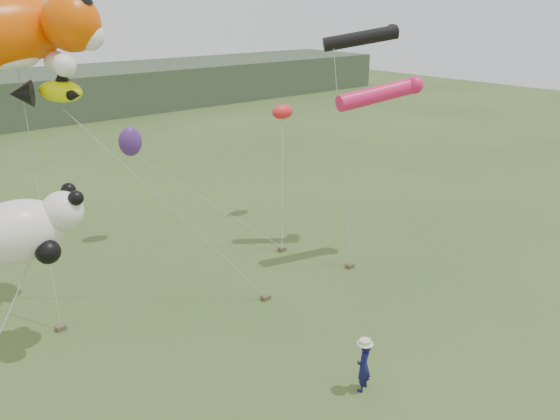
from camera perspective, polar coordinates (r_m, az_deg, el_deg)
The scene contains 8 objects.
ground at distance 17.09m, azimuth 7.08°, elevation -15.07°, with size 120.00×120.00×0.00m, color #385123.
festival_attendant at distance 15.54m, azimuth 8.74°, elevation -15.83°, with size 0.55×0.36×1.50m, color #121446.
sandbag_anchors at distance 19.59m, azimuth -7.45°, elevation -9.76°, with size 14.64×3.89×0.16m.
cat_kite at distance 19.43m, azimuth -26.17°, elevation 16.34°, with size 6.50×3.47×2.89m.
fish_kite at distance 19.09m, azimuth -23.22°, elevation 11.33°, with size 2.35×1.54×1.13m.
tube_kites at distance 22.31m, azimuth 10.11°, elevation 14.25°, with size 4.10×3.67×3.05m.
panda_kite at distance 17.17m, azimuth -25.04°, elevation -1.80°, with size 3.19×2.06×1.98m.
misc_kites at distance 24.95m, azimuth -9.11°, elevation 8.32°, with size 8.22×2.37×1.65m.
Camera 1 is at (-10.38, -9.26, 9.93)m, focal length 35.00 mm.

